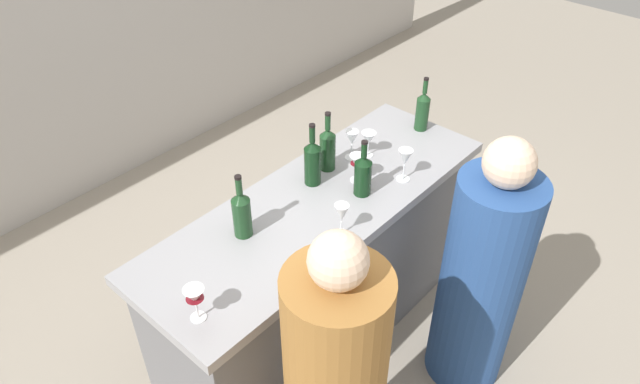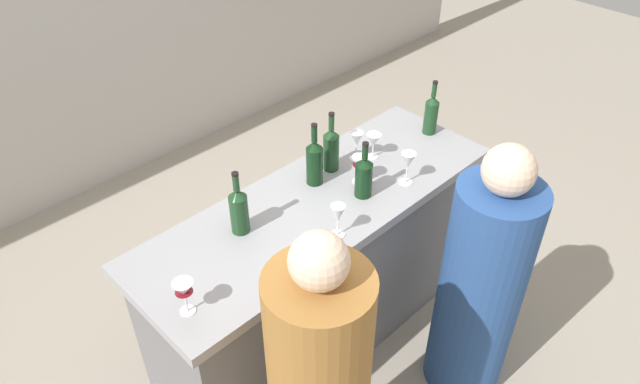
% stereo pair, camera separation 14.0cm
% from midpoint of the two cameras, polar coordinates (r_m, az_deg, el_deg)
% --- Properties ---
extents(ground_plane, '(12.00, 12.00, 0.00)m').
position_cam_midpoint_polar(ground_plane, '(3.40, -1.21, -13.69)').
color(ground_plane, '#9E9384').
extents(bar_counter, '(1.86, 0.64, 0.97)m').
position_cam_midpoint_polar(bar_counter, '(3.03, -1.33, -7.94)').
color(bar_counter, slate).
rests_on(bar_counter, ground).
extents(wine_bottle_leftmost_olive_green, '(0.08, 0.08, 0.31)m').
position_cam_midpoint_polar(wine_bottle_leftmost_olive_green, '(2.49, -9.20, -2.04)').
color(wine_bottle_leftmost_olive_green, '#193D1E').
rests_on(wine_bottle_leftmost_olive_green, bar_counter).
extents(wine_bottle_second_left_dark_green, '(0.08, 0.08, 0.32)m').
position_cam_midpoint_polar(wine_bottle_second_left_dark_green, '(2.75, -2.19, 2.96)').
color(wine_bottle_second_left_dark_green, black).
rests_on(wine_bottle_second_left_dark_green, bar_counter).
extents(wine_bottle_center_dark_green, '(0.08, 0.08, 0.29)m').
position_cam_midpoint_polar(wine_bottle_center_dark_green, '(2.69, 2.70, 1.72)').
color(wine_bottle_center_dark_green, black).
rests_on(wine_bottle_center_dark_green, bar_counter).
extents(wine_bottle_second_right_olive_green, '(0.08, 0.08, 0.31)m').
position_cam_midpoint_polar(wine_bottle_second_right_olive_green, '(2.85, -0.67, 4.28)').
color(wine_bottle_second_right_olive_green, '#193D1E').
rests_on(wine_bottle_second_right_olive_green, bar_counter).
extents(wine_bottle_rightmost_olive_green, '(0.07, 0.07, 0.30)m').
position_cam_midpoint_polar(wine_bottle_rightmost_olive_green, '(3.20, 8.67, 7.84)').
color(wine_bottle_rightmost_olive_green, '#193D1E').
rests_on(wine_bottle_rightmost_olive_green, bar_counter).
extents(wine_glass_near_left, '(0.06, 0.06, 0.16)m').
position_cam_midpoint_polar(wine_glass_near_left, '(2.46, 0.48, -2.24)').
color(wine_glass_near_left, white).
rests_on(wine_glass_near_left, bar_counter).
extents(wine_glass_near_center, '(0.07, 0.07, 0.17)m').
position_cam_midpoint_polar(wine_glass_near_center, '(2.79, 6.82, 3.20)').
color(wine_glass_near_center, white).
rests_on(wine_glass_near_center, bar_counter).
extents(wine_glass_near_right, '(0.08, 0.08, 0.15)m').
position_cam_midpoint_polar(wine_glass_near_right, '(2.19, -13.87, -9.91)').
color(wine_glass_near_right, white).
rests_on(wine_glass_near_right, bar_counter).
extents(wine_glass_far_left, '(0.08, 0.08, 0.14)m').
position_cam_midpoint_polar(wine_glass_far_left, '(2.78, 2.19, 2.80)').
color(wine_glass_far_left, white).
rests_on(wine_glass_far_left, bar_counter).
extents(wine_glass_far_center, '(0.08, 0.08, 0.14)m').
position_cam_midpoint_polar(wine_glass_far_center, '(2.96, 3.37, 5.12)').
color(wine_glass_far_center, white).
rests_on(wine_glass_far_center, bar_counter).
extents(wine_glass_far_right, '(0.07, 0.07, 0.16)m').
position_cam_midpoint_polar(wine_glass_far_right, '(2.93, 1.74, 5.13)').
color(wine_glass_far_right, white).
rests_on(wine_glass_far_right, bar_counter).
extents(person_left_guest, '(0.41, 0.41, 1.43)m').
position_cam_midpoint_polar(person_left_guest, '(2.87, 13.99, -8.30)').
color(person_left_guest, '#284C8C').
rests_on(person_left_guest, ground).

